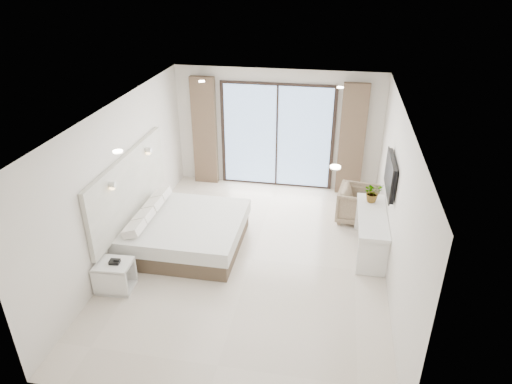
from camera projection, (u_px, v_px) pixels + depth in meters
The scene contains 8 objects.
ground at pixel (252, 259), 8.09m from camera, with size 6.20×6.20×0.00m, color beige.
room_shell at pixel (249, 159), 8.09m from camera, with size 4.62×6.22×2.72m.
bed at pixel (185, 232), 8.34m from camera, with size 2.05×1.95×0.71m.
nightstand at pixel (115, 276), 7.26m from camera, with size 0.57×0.48×0.50m.
phone at pixel (114, 262), 7.13m from camera, with size 0.16×0.12×0.05m, color black.
console_desk at pixel (371, 225), 8.06m from camera, with size 0.50×1.62×0.77m.
plant at pixel (372, 194), 8.34m from camera, with size 0.33×0.37×0.29m, color #33662D.
armchair at pixel (358, 203), 9.13m from camera, with size 0.76×0.72×0.79m, color #8D825C.
Camera 1 is at (1.25, -6.54, 4.75)m, focal length 32.00 mm.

